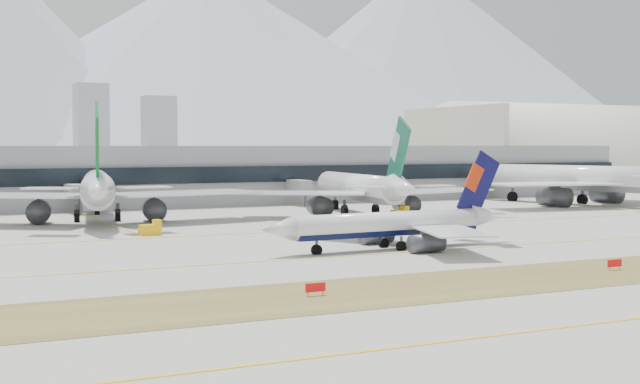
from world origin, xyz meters
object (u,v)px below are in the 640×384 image
widebody_eva (97,191)px  hangar (554,187)px  widebody_cathay (362,189)px  taxiing_airliner (397,225)px  widebody_china_air (577,180)px  terminal (148,175)px

widebody_eva → hangar: bearing=-55.9°
widebody_eva → widebody_cathay: 55.79m
taxiing_airliner → widebody_china_air: 110.60m
hangar → widebody_eva: bearing=-158.6°
widebody_china_air → widebody_cathay: bearing=81.3°
widebody_eva → widebody_cathay: (55.18, -8.23, -0.53)m
terminal → hangar: (154.56, 20.16, -7.37)m
widebody_china_air → terminal: (-95.65, 54.30, 1.17)m
widebody_eva → widebody_china_air: bearing=-79.3°
widebody_cathay → hangar: hangar is taller
widebody_china_air → terminal: 110.00m
widebody_eva → widebody_china_air: (120.45, -4.16, 0.21)m
terminal → widebody_eva: bearing=-116.3°
taxiing_airliner → terminal: (-3.60, 115.55, 4.01)m
taxiing_airliner → widebody_cathay: 63.17m
taxiing_airliner → terminal: bearing=-91.4°
widebody_eva → taxiing_airliner: bearing=-143.8°
hangar → terminal: bearing=-172.6°
widebody_eva → hangar: 192.74m
widebody_china_air → taxiing_airliner: bearing=111.3°
widebody_eva → widebody_china_air: widebody_china_air is taller
taxiing_airliner → hangar: (150.96, 135.71, -3.36)m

